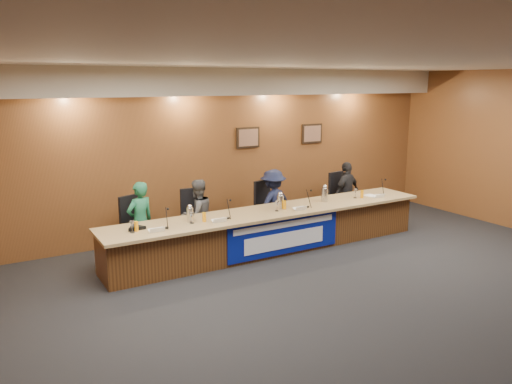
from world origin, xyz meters
TOP-DOWN VIEW (x-y plane):
  - floor at (0.00, 0.00)m, footprint 10.00×10.00m
  - ceiling at (0.00, 0.00)m, footprint 10.00×8.00m
  - wall_back at (0.00, 4.00)m, footprint 10.00×0.04m
  - soffit at (0.00, 3.75)m, footprint 10.00×0.50m
  - dais_body at (0.00, 2.40)m, footprint 6.00×0.80m
  - dais_top at (0.00, 2.35)m, footprint 6.10×0.95m
  - banner at (0.00, 1.99)m, footprint 2.20×0.02m
  - banner_text_upper at (0.00, 1.97)m, footprint 2.00×0.01m
  - banner_text_lower at (0.00, 1.97)m, footprint 1.60×0.01m
  - wall_photo_left at (0.40, 3.97)m, footprint 0.52×0.04m
  - wall_photo_right at (2.00, 3.97)m, footprint 0.52×0.04m
  - panelist_a at (-2.17, 3.06)m, footprint 0.57×0.46m
  - panelist_b at (-1.14, 3.06)m, footprint 0.71×0.60m
  - panelist_c at (0.44, 3.06)m, footprint 0.94×0.67m
  - panelist_d at (2.27, 3.06)m, footprint 0.83×0.51m
  - office_chair_a at (-2.17, 3.16)m, footprint 0.61×0.61m
  - office_chair_b at (-1.14, 3.16)m, footprint 0.54×0.54m
  - office_chair_c at (0.44, 3.16)m, footprint 0.59×0.59m
  - office_chair_d at (2.27, 3.16)m, footprint 0.56×0.56m
  - nameplate_a at (-2.21, 2.10)m, footprint 0.24×0.08m
  - microphone_a at (-2.02, 2.23)m, footprint 0.07×0.07m
  - juice_glass_a at (-2.46, 2.32)m, footprint 0.06×0.06m
  - water_glass_a at (-2.54, 2.28)m, footprint 0.08×0.08m
  - nameplate_b at (-1.16, 2.11)m, footprint 0.24×0.08m
  - microphone_b at (-0.95, 2.26)m, footprint 0.07×0.07m
  - juice_glass_b at (-1.36, 2.29)m, footprint 0.06×0.06m
  - water_glass_b at (-1.57, 2.29)m, footprint 0.08×0.08m
  - nameplate_c at (0.41, 2.09)m, footprint 0.24×0.08m
  - microphone_c at (0.63, 2.21)m, footprint 0.07×0.07m
  - juice_glass_c at (0.21, 2.32)m, footprint 0.06×0.06m
  - water_glass_c at (0.02, 2.26)m, footprint 0.08×0.08m
  - nameplate_d at (2.30, 2.12)m, footprint 0.24×0.08m
  - microphone_d at (2.49, 2.29)m, footprint 0.07×0.07m
  - juice_glass_d at (1.98, 2.28)m, footprint 0.06×0.06m
  - water_glass_d at (1.87, 2.34)m, footprint 0.08×0.08m
  - carafe_left at (-1.56, 2.38)m, footprint 0.11×0.11m
  - carafe_mid at (0.17, 2.40)m, footprint 0.12×0.12m
  - carafe_right at (1.17, 2.42)m, footprint 0.12×0.12m
  - speakerphone at (-2.44, 2.42)m, footprint 0.32×0.32m
  - paper_stack at (2.28, 2.31)m, footprint 0.26×0.33m

SIDE VIEW (x-z plane):
  - floor at x=0.00m, z-range 0.00..0.00m
  - banner_text_lower at x=0.00m, z-range 0.16..0.44m
  - dais_body at x=0.00m, z-range 0.00..0.70m
  - banner at x=0.00m, z-range 0.05..0.71m
  - office_chair_a at x=-2.17m, z-range 0.44..0.52m
  - office_chair_b at x=-1.14m, z-range 0.44..0.52m
  - office_chair_c at x=0.44m, z-range 0.44..0.52m
  - office_chair_d at x=2.27m, z-range 0.44..0.52m
  - banner_text_upper at x=0.00m, z-range 0.53..0.63m
  - panelist_b at x=-1.14m, z-range 0.00..1.29m
  - panelist_c at x=0.44m, z-range 0.00..1.33m
  - panelist_d at x=2.27m, z-range 0.00..1.33m
  - panelist_a at x=-2.17m, z-range 0.00..1.35m
  - dais_top at x=0.00m, z-range 0.70..0.75m
  - paper_stack at x=2.28m, z-range 0.75..0.76m
  - microphone_a at x=-2.02m, z-range 0.75..0.77m
  - microphone_b at x=-0.95m, z-range 0.75..0.77m
  - microphone_c at x=0.63m, z-range 0.75..0.77m
  - microphone_d at x=2.49m, z-range 0.75..0.77m
  - speakerphone at x=-2.44m, z-range 0.75..0.80m
  - nameplate_a at x=-2.21m, z-range 0.74..0.85m
  - nameplate_b at x=-1.16m, z-range 0.74..0.85m
  - nameplate_c at x=0.41m, z-range 0.74..0.85m
  - nameplate_d at x=2.30m, z-range 0.74..0.85m
  - juice_glass_a at x=-2.46m, z-range 0.75..0.90m
  - juice_glass_b at x=-1.36m, z-range 0.75..0.90m
  - juice_glass_c at x=0.21m, z-range 0.75..0.90m
  - juice_glass_d at x=1.98m, z-range 0.75..0.90m
  - water_glass_a at x=-2.54m, z-range 0.75..0.93m
  - water_glass_b at x=-1.57m, z-range 0.75..0.93m
  - water_glass_c at x=0.02m, z-range 0.75..0.93m
  - water_glass_d at x=1.87m, z-range 0.75..0.93m
  - carafe_left at x=-1.56m, z-range 0.75..0.98m
  - carafe_mid at x=0.17m, z-range 0.75..0.98m
  - carafe_right at x=1.17m, z-range 0.75..1.01m
  - wall_back at x=0.00m, z-range 0.00..3.20m
  - wall_photo_left at x=0.40m, z-range 1.64..2.06m
  - wall_photo_right at x=2.00m, z-range 1.64..2.06m
  - soffit at x=0.00m, z-range 2.70..3.20m
  - ceiling at x=0.00m, z-range 3.18..3.22m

